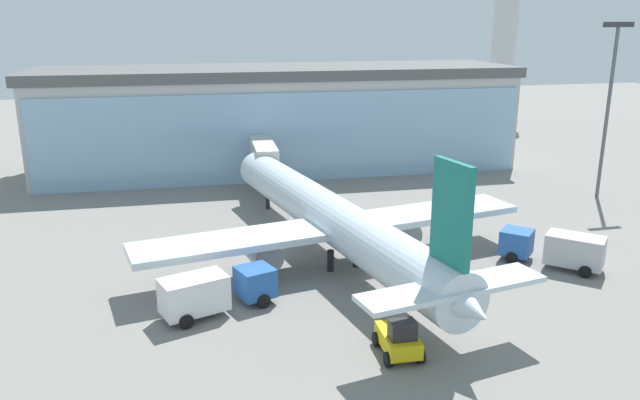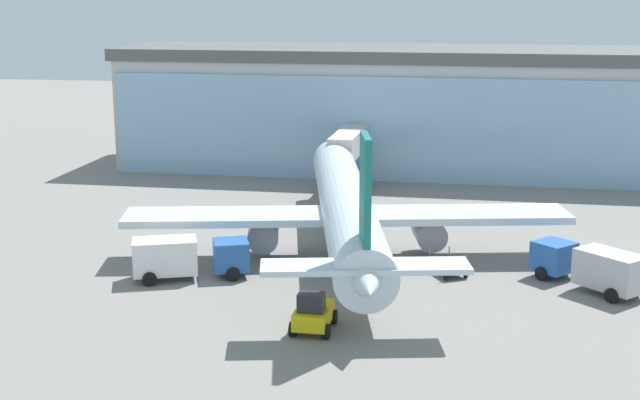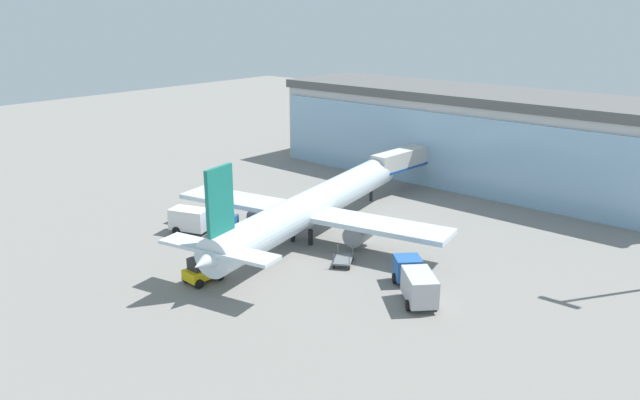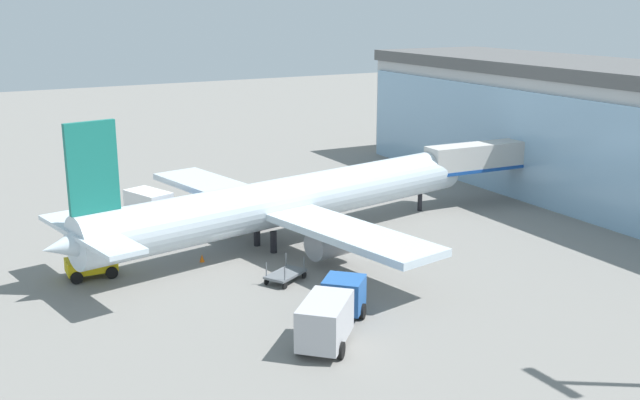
{
  "view_description": "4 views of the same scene",
  "coord_description": "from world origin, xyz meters",
  "px_view_note": "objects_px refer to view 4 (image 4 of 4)",
  "views": [
    {
      "loc": [
        -13.45,
        -37.51,
        17.8
      ],
      "look_at": [
        -2.1,
        8.38,
        4.08
      ],
      "focal_mm": 35.0,
      "sensor_mm": 36.0,
      "label": 1
    },
    {
      "loc": [
        4.94,
        -53.68,
        18.01
      ],
      "look_at": [
        -3.95,
        7.98,
        3.29
      ],
      "focal_mm": 50.0,
      "sensor_mm": 36.0,
      "label": 2
    },
    {
      "loc": [
        38.07,
        -40.6,
        22.88
      ],
      "look_at": [
        -2.52,
        8.05,
        3.37
      ],
      "focal_mm": 35.0,
      "sensor_mm": 36.0,
      "label": 3
    },
    {
      "loc": [
        46.37,
        -18.46,
        17.58
      ],
      "look_at": [
        0.48,
        7.41,
        3.73
      ],
      "focal_mm": 42.0,
      "sensor_mm": 36.0,
      "label": 4
    }
  ],
  "objects_px": {
    "fuel_truck": "(332,312)",
    "baggage_cart": "(285,274)",
    "airplane": "(286,202)",
    "pushback_tug": "(89,263)",
    "catering_truck": "(159,208)",
    "jet_bridge": "(484,158)",
    "safety_cone_wingtip": "(353,308)",
    "safety_cone_nose": "(202,258)"
  },
  "relations": [
    {
      "from": "safety_cone_nose",
      "to": "fuel_truck",
      "type": "bearing_deg",
      "value": 6.69
    },
    {
      "from": "safety_cone_nose",
      "to": "safety_cone_wingtip",
      "type": "bearing_deg",
      "value": 19.76
    },
    {
      "from": "catering_truck",
      "to": "pushback_tug",
      "type": "bearing_deg",
      "value": -58.31
    },
    {
      "from": "safety_cone_nose",
      "to": "pushback_tug",
      "type": "bearing_deg",
      "value": -96.39
    },
    {
      "from": "airplane",
      "to": "pushback_tug",
      "type": "relative_size",
      "value": 11.38
    },
    {
      "from": "jet_bridge",
      "to": "safety_cone_nose",
      "type": "bearing_deg",
      "value": -171.07
    },
    {
      "from": "fuel_truck",
      "to": "pushback_tug",
      "type": "xyz_separation_m",
      "value": [
        -15.89,
        -9.31,
        -0.49
      ]
    },
    {
      "from": "jet_bridge",
      "to": "baggage_cart",
      "type": "height_order",
      "value": "jet_bridge"
    },
    {
      "from": "safety_cone_nose",
      "to": "safety_cone_wingtip",
      "type": "height_order",
      "value": "same"
    },
    {
      "from": "baggage_cart",
      "to": "pushback_tug",
      "type": "distance_m",
      "value": 13.07
    },
    {
      "from": "baggage_cart",
      "to": "safety_cone_wingtip",
      "type": "relative_size",
      "value": 5.86
    },
    {
      "from": "baggage_cart",
      "to": "airplane",
      "type": "bearing_deg",
      "value": -146.23
    },
    {
      "from": "fuel_truck",
      "to": "baggage_cart",
      "type": "relative_size",
      "value": 2.09
    },
    {
      "from": "airplane",
      "to": "baggage_cart",
      "type": "xyz_separation_m",
      "value": [
        7.05,
        -3.68,
        -2.78
      ]
    },
    {
      "from": "fuel_truck",
      "to": "baggage_cart",
      "type": "height_order",
      "value": "fuel_truck"
    },
    {
      "from": "pushback_tug",
      "to": "catering_truck",
      "type": "bearing_deg",
      "value": 53.27
    },
    {
      "from": "baggage_cart",
      "to": "safety_cone_nose",
      "type": "distance_m",
      "value": 7.16
    },
    {
      "from": "airplane",
      "to": "catering_truck",
      "type": "xyz_separation_m",
      "value": [
        -9.45,
        -6.88,
        -1.82
      ]
    },
    {
      "from": "fuel_truck",
      "to": "safety_cone_wingtip",
      "type": "bearing_deg",
      "value": -6.48
    },
    {
      "from": "fuel_truck",
      "to": "pushback_tug",
      "type": "relative_size",
      "value": 2.05
    },
    {
      "from": "catering_truck",
      "to": "fuel_truck",
      "type": "height_order",
      "value": "same"
    },
    {
      "from": "airplane",
      "to": "pushback_tug",
      "type": "distance_m",
      "value": 14.8
    },
    {
      "from": "baggage_cart",
      "to": "catering_truck",
      "type": "bearing_deg",
      "value": -107.7
    },
    {
      "from": "jet_bridge",
      "to": "fuel_truck",
      "type": "xyz_separation_m",
      "value": [
        17.8,
        -26.31,
        -2.68
      ]
    },
    {
      "from": "pushback_tug",
      "to": "safety_cone_wingtip",
      "type": "xyz_separation_m",
      "value": [
        13.62,
        12.14,
        -0.7
      ]
    },
    {
      "from": "safety_cone_wingtip",
      "to": "jet_bridge",
      "type": "bearing_deg",
      "value": 123.49
    },
    {
      "from": "catering_truck",
      "to": "baggage_cart",
      "type": "xyz_separation_m",
      "value": [
        16.5,
        3.2,
        -0.97
      ]
    },
    {
      "from": "airplane",
      "to": "safety_cone_wingtip",
      "type": "distance_m",
      "value": 14.08
    },
    {
      "from": "jet_bridge",
      "to": "baggage_cart",
      "type": "relative_size",
      "value": 3.57
    },
    {
      "from": "jet_bridge",
      "to": "baggage_cart",
      "type": "distance_m",
      "value": 26.55
    },
    {
      "from": "jet_bridge",
      "to": "airplane",
      "type": "bearing_deg",
      "value": -171.22
    },
    {
      "from": "baggage_cart",
      "to": "pushback_tug",
      "type": "xyz_separation_m",
      "value": [
        -7.15,
        -10.94,
        0.47
      ]
    },
    {
      "from": "airplane",
      "to": "safety_cone_nose",
      "type": "distance_m",
      "value": 7.72
    },
    {
      "from": "catering_truck",
      "to": "safety_cone_wingtip",
      "type": "relative_size",
      "value": 13.85
    },
    {
      "from": "airplane",
      "to": "fuel_truck",
      "type": "bearing_deg",
      "value": -118.85
    },
    {
      "from": "jet_bridge",
      "to": "safety_cone_wingtip",
      "type": "relative_size",
      "value": 20.94
    },
    {
      "from": "jet_bridge",
      "to": "pushback_tug",
      "type": "relative_size",
      "value": 3.5
    },
    {
      "from": "airplane",
      "to": "baggage_cart",
      "type": "height_order",
      "value": "airplane"
    },
    {
      "from": "airplane",
      "to": "catering_truck",
      "type": "distance_m",
      "value": 11.83
    },
    {
      "from": "jet_bridge",
      "to": "safety_cone_wingtip",
      "type": "bearing_deg",
      "value": -143.2
    },
    {
      "from": "airplane",
      "to": "baggage_cart",
      "type": "distance_m",
      "value": 8.43
    },
    {
      "from": "fuel_truck",
      "to": "pushback_tug",
      "type": "height_order",
      "value": "fuel_truck"
    }
  ]
}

